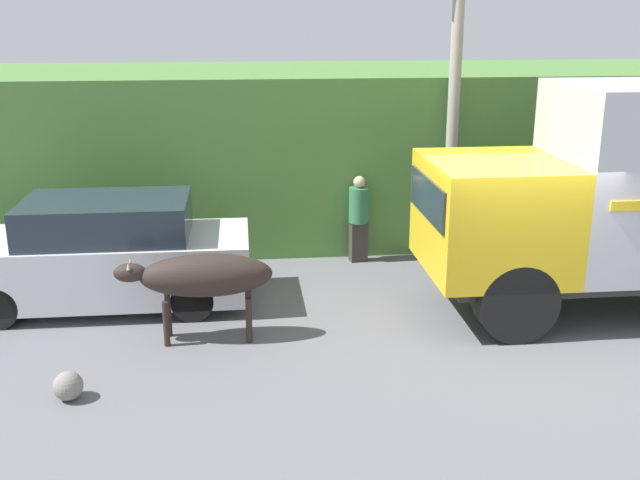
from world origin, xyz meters
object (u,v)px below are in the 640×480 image
object	(u,v)px
utility_pole	(453,107)
roadside_rock	(68,386)
brown_cow	(203,276)
parked_suv	(104,255)
pedestrian_on_hill	(359,216)

from	to	relation	value
utility_pole	roadside_rock	distance (m)	8.25
brown_cow	utility_pole	xyz separation A→B (m)	(4.47, 3.26, 1.94)
parked_suv	brown_cow	bearing A→B (deg)	-43.48
parked_suv	utility_pole	size ratio (longest dim) A/B	0.84
parked_suv	roadside_rock	bearing A→B (deg)	-89.83
pedestrian_on_hill	roadside_rock	xyz separation A→B (m)	(-4.36, -4.94, -0.71)
utility_pole	roadside_rock	bearing A→B (deg)	-141.19
roadside_rock	parked_suv	bearing A→B (deg)	90.77
pedestrian_on_hill	utility_pole	world-z (taller)	utility_pole
brown_cow	utility_pole	size ratio (longest dim) A/B	0.40
brown_cow	roadside_rock	size ratio (longest dim) A/B	6.11
utility_pole	pedestrian_on_hill	bearing A→B (deg)	178.01
pedestrian_on_hill	roadside_rock	bearing A→B (deg)	38.89
parked_suv	pedestrian_on_hill	size ratio (longest dim) A/B	2.82
brown_cow	utility_pole	world-z (taller)	utility_pole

